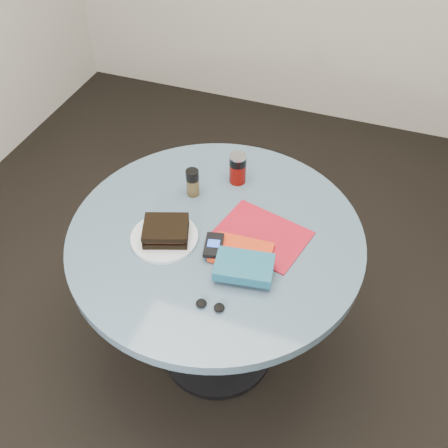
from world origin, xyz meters
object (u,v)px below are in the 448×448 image
(red_book, at_px, (241,252))
(mp3_player, at_px, (214,245))
(headphones, at_px, (210,305))
(pepper_grinder, at_px, (193,182))
(novel, at_px, (244,267))
(plate, at_px, (164,238))
(sandwich, at_px, (166,231))
(soda_can, at_px, (238,169))
(magazine, at_px, (262,235))
(table, at_px, (216,264))

(red_book, distance_m, mp3_player, 0.09)
(mp3_player, height_order, headphones, mp3_player)
(pepper_grinder, xyz_separation_m, novel, (0.29, -0.30, -0.02))
(plate, xyz_separation_m, sandwich, (0.01, 0.00, 0.03))
(mp3_player, bearing_deg, headphones, -72.26)
(soda_can, relative_size, pepper_grinder, 1.10)
(magazine, height_order, mp3_player, mp3_player)
(novel, bearing_deg, mp3_player, 144.93)
(table, bearing_deg, novel, -44.25)
(soda_can, bearing_deg, pepper_grinder, -136.44)
(sandwich, xyz_separation_m, pepper_grinder, (-0.00, 0.24, 0.01))
(table, xyz_separation_m, sandwich, (-0.14, -0.08, 0.20))
(table, height_order, soda_can, soda_can)
(pepper_grinder, distance_m, magazine, 0.32)
(table, relative_size, soda_can, 8.52)
(magazine, xyz_separation_m, novel, (-0.00, -0.18, 0.04))
(headphones, bearing_deg, sandwich, 138.31)
(pepper_grinder, distance_m, headphones, 0.50)
(pepper_grinder, xyz_separation_m, mp3_player, (0.17, -0.24, -0.03))
(pepper_grinder, xyz_separation_m, magazine, (0.29, -0.12, -0.05))
(novel, height_order, mp3_player, novel)
(sandwich, height_order, mp3_player, sandwich)
(sandwich, relative_size, soda_can, 1.51)
(magazine, bearing_deg, novel, -77.02)
(pepper_grinder, bearing_deg, sandwich, -89.57)
(soda_can, xyz_separation_m, pepper_grinder, (-0.13, -0.12, -0.00))
(red_book, bearing_deg, pepper_grinder, 136.30)
(pepper_grinder, xyz_separation_m, red_book, (0.26, -0.22, -0.04))
(red_book, height_order, novel, novel)
(table, distance_m, plate, 0.24)
(soda_can, relative_size, magazine, 0.40)
(pepper_grinder, xyz_separation_m, headphones, (0.23, -0.44, -0.05))
(sandwich, bearing_deg, mp3_player, 0.51)
(headphones, bearing_deg, mp3_player, 107.74)
(red_book, bearing_deg, novel, -69.45)
(sandwich, distance_m, pepper_grinder, 0.24)
(plate, xyz_separation_m, mp3_player, (0.17, 0.00, 0.02))
(plate, bearing_deg, novel, -10.66)
(sandwich, distance_m, red_book, 0.26)
(plate, distance_m, sandwich, 0.03)
(table, relative_size, headphones, 11.16)
(novel, bearing_deg, red_book, 104.69)
(magazine, distance_m, novel, 0.18)
(sandwich, distance_m, mp3_player, 0.17)
(mp3_player, xyz_separation_m, headphones, (0.07, -0.21, -0.02))
(pepper_grinder, height_order, mp3_player, pepper_grinder)
(headphones, bearing_deg, magazine, 79.79)
(mp3_player, bearing_deg, soda_can, 96.27)
(magazine, relative_size, novel, 1.64)
(novel, bearing_deg, soda_can, 102.26)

